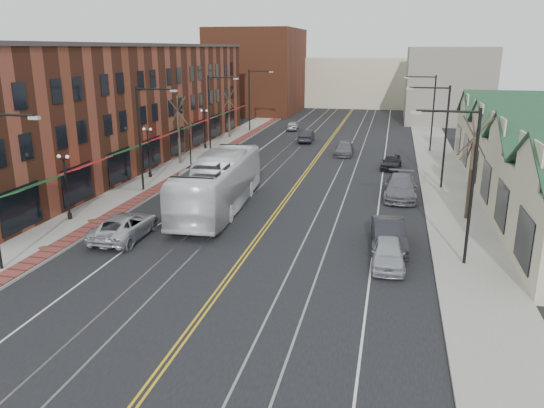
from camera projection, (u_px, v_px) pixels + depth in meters
The scene contains 32 objects.
ground at pixel (217, 294), 24.49m from camera, with size 160.00×160.00×0.00m, color black.
sidewalk_left at pixel (159, 178), 45.73m from camera, with size 4.00×120.00×0.15m, color gray.
sidewalk_right at pixel (450, 195), 40.59m from camera, with size 4.00×120.00×0.15m, color gray.
building_left at pixel (120, 105), 52.23m from camera, with size 10.00×50.00×11.00m, color brown.
building_right at pixel (538, 170), 38.67m from camera, with size 8.00×36.00×4.60m, color #C0B694.
backdrop_left at pixel (257, 71), 91.35m from camera, with size 14.00×18.00×14.00m, color brown.
backdrop_mid at pixel (357, 82), 102.65m from camera, with size 22.00×14.00×9.00m, color #C0B694.
backdrop_right at pixel (447, 85), 80.46m from camera, with size 12.00×16.00×11.00m, color slate.
streetlight_l_1 at pixel (144, 128), 40.38m from camera, with size 3.33×0.25×8.00m.
streetlight_l_2 at pixel (213, 106), 55.33m from camera, with size 3.33×0.25×8.00m.
streetlight_l_3 at pixel (253, 94), 70.29m from camera, with size 3.33×0.25×8.00m.
streetlight_r_0 at pixel (464, 171), 26.30m from camera, with size 3.33×0.25×8.00m.
streetlight_r_1 at pixel (440, 126), 41.26m from camera, with size 3.33×0.25×8.00m.
streetlight_r_2 at pixel (429, 105), 56.21m from camera, with size 3.33×0.25×8.00m.
lamppost_l_1 at pixel (67, 189), 34.08m from camera, with size 0.84×0.28×4.27m.
lamppost_l_2 at pixel (149, 154), 45.29m from camera, with size 0.84×0.28×4.27m.
lamppost_l_3 at pixel (205, 130), 58.38m from camera, with size 0.84×0.28×4.27m.
tree_left_near at pixel (179, 128), 50.46m from camera, with size 1.78×1.37×6.48m.
tree_left_far at pixel (229, 112), 65.49m from camera, with size 1.66×1.28×6.02m.
tree_right_mid at pixel (472, 164), 33.83m from camera, with size 1.90×1.46×6.93m.
manhole_mid at pixel (44, 248), 29.64m from camera, with size 0.60×0.60×0.02m, color #592D19.
manhole_far at pixel (92, 220), 34.32m from camera, with size 0.60×0.60×0.02m, color #592D19.
traffic_signal at pixel (190, 145), 48.52m from camera, with size 0.18×0.15×3.80m.
transit_bus at pixel (218, 183), 36.60m from camera, with size 3.19×13.62×3.79m, color white.
parked_suv at pixel (125, 226), 31.40m from camera, with size 2.52×5.46×1.52m, color #B6B7BD.
parked_car_a at pixel (388, 253), 27.41m from camera, with size 1.70×4.23×1.44m, color #A9ABB1.
parked_car_b at pixel (389, 235), 29.77m from camera, with size 1.73×4.95×1.63m, color black.
parked_car_c at pixel (401, 187), 39.85m from camera, with size 2.35×5.79×1.68m, color slate.
parked_car_d at pixel (391, 162), 49.43m from camera, with size 1.64×4.07×1.39m, color black.
distant_car_left at pixel (306, 136), 63.48m from camera, with size 1.56×4.46×1.47m, color black.
distant_car_right at pixel (344, 149), 55.85m from camera, with size 1.84×4.52×1.31m, color #59595F.
distant_car_far at pixel (293, 125), 72.62m from camera, with size 1.53×3.80×1.29m, color #98999F.
Camera 1 is at (7.45, -21.17, 10.93)m, focal length 35.00 mm.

